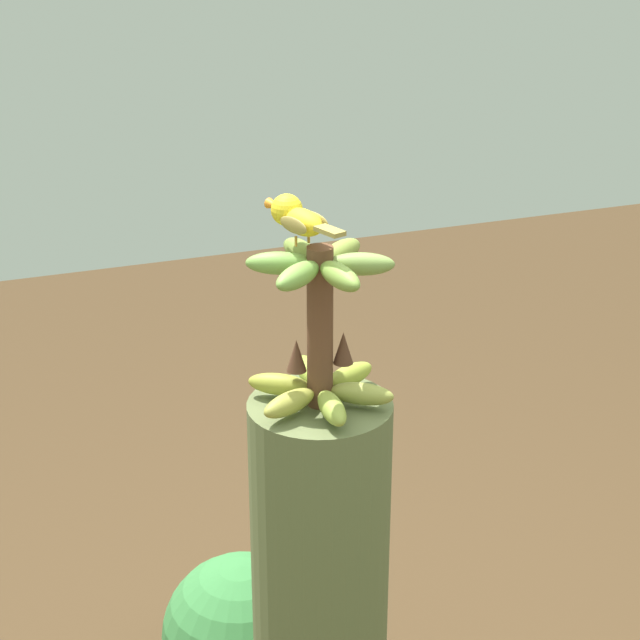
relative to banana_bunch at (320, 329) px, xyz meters
name	(u,v)px	position (x,y,z in m)	size (l,w,h in m)	color
banana_bunch	(320,329)	(0.00, 0.00, 0.00)	(0.26, 0.27, 0.30)	brown
perched_bird	(296,217)	(-0.03, 0.04, 0.20)	(0.09, 0.19, 0.08)	#C68933
tropical_shrub	(242,633)	(-0.01, 0.53, -1.07)	(0.41, 0.41, 0.43)	brown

